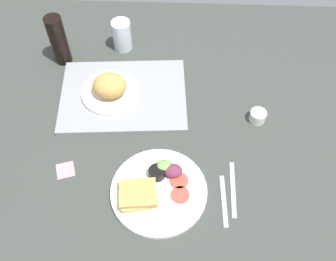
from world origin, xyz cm
name	(u,v)px	position (x,y,z in cm)	size (l,w,h in cm)	color
ground_plane	(162,147)	(0.00, 0.00, -1.50)	(190.00, 150.00, 3.00)	#383D38
serving_tray	(123,95)	(-14.88, 20.07, 0.80)	(45.00, 33.00, 1.60)	gray
bread_plate_near	(110,88)	(-19.26, 19.48, 5.28)	(20.61, 20.61, 9.52)	white
plate_with_salad	(156,189)	(-0.72, -17.24, 1.66)	(29.73, 29.73, 5.40)	white
drinking_glass	(122,35)	(-17.68, 45.91, 6.23)	(7.33, 7.33, 12.46)	silver
soda_bottle	(58,40)	(-40.11, 37.85, 10.14)	(6.40, 6.40, 20.28)	black
espresso_cup	(258,116)	(32.70, 11.64, 2.00)	(5.60, 5.60, 4.00)	silver
fork	(224,201)	(19.93, -19.65, 0.25)	(17.00, 1.40, 0.50)	#B7B7BC
knife	(233,189)	(22.93, -15.65, 0.25)	(19.00, 1.40, 0.50)	#B7B7BC
sticky_note	(65,170)	(-30.34, -10.98, 0.06)	(5.60, 5.60, 0.12)	pink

